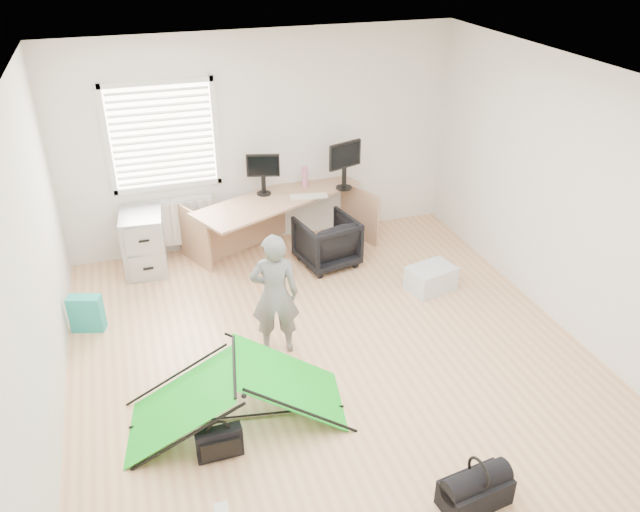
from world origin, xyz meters
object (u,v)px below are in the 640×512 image
object	(u,v)px
kite	(236,392)
thermos	(305,177)
office_chair	(327,242)
filing_cabinet	(144,242)
laptop_bag	(219,443)
desk	(280,224)
duffel_bag	(475,492)
monitor_right	(344,172)
person	(275,295)
storage_crate	(431,278)
monitor_left	(263,180)

from	to	relation	value
kite	thermos	bearing A→B (deg)	73.32
office_chair	filing_cabinet	bearing A→B (deg)	-25.93
thermos	laptop_bag	size ratio (longest dim) A/B	0.72
desk	duffel_bag	bearing A→B (deg)	-109.84
monitor_right	office_chair	world-z (taller)	monitor_right
monitor_right	duffel_bag	xyz separation A→B (m)	(-0.52, -4.30, -0.87)
desk	person	distance (m)	2.12
thermos	duffel_bag	world-z (taller)	thermos
kite	storage_crate	bearing A→B (deg)	38.60
storage_crate	laptop_bag	world-z (taller)	storage_crate
filing_cabinet	storage_crate	world-z (taller)	filing_cabinet
monitor_right	laptop_bag	distance (m)	4.03
office_chair	kite	xyz separation A→B (m)	(-1.60, -2.35, -0.02)
thermos	monitor_left	bearing A→B (deg)	-172.60
monitor_left	office_chair	size ratio (longest dim) A/B	0.60
monitor_left	thermos	xyz separation A→B (m)	(0.56, 0.07, -0.06)
monitor_right	office_chair	size ratio (longest dim) A/B	0.71
storage_crate	duffel_bag	world-z (taller)	storage_crate
laptop_bag	duffel_bag	xyz separation A→B (m)	(1.71, -1.04, -0.02)
desk	office_chair	distance (m)	0.70
thermos	laptop_bag	bearing A→B (deg)	-117.05
filing_cabinet	kite	distance (m)	2.95
filing_cabinet	thermos	distance (m)	2.16
desk	office_chair	size ratio (longest dim) A/B	3.28
desk	thermos	size ratio (longest dim) A/B	8.22
monitor_left	office_chair	bearing A→B (deg)	-31.32
filing_cabinet	monitor_left	xyz separation A→B (m)	(1.53, 0.11, 0.57)
desk	office_chair	xyz separation A→B (m)	(0.46, -0.52, -0.07)
desk	laptop_bag	bearing A→B (deg)	-137.24
thermos	kite	xyz separation A→B (m)	(-1.54, -3.08, -0.60)
thermos	person	xyz separation A→B (m)	(-0.98, -2.23, -0.24)
desk	laptop_bag	xyz separation A→B (m)	(-1.36, -3.25, -0.24)
desk	storage_crate	distance (m)	2.06
laptop_bag	duffel_bag	distance (m)	2.01
thermos	storage_crate	world-z (taller)	thermos
filing_cabinet	office_chair	size ratio (longest dim) A/B	1.12
thermos	desk	bearing A→B (deg)	-152.33
monitor_left	kite	distance (m)	3.24
filing_cabinet	person	xyz separation A→B (m)	(1.11, -2.05, 0.27)
office_chair	laptop_bag	world-z (taller)	office_chair
person	kite	xyz separation A→B (m)	(-0.57, -0.85, -0.36)
storage_crate	desk	bearing A→B (deg)	133.82
filing_cabinet	monitor_right	bearing A→B (deg)	4.04
filing_cabinet	laptop_bag	distance (m)	3.30
desk	person	xyz separation A→B (m)	(-0.57, -2.02, 0.27)
desk	thermos	xyz separation A→B (m)	(0.41, 0.21, 0.51)
thermos	kite	size ratio (longest dim) A/B	0.14
desk	filing_cabinet	world-z (taller)	filing_cabinet
office_chair	storage_crate	size ratio (longest dim) A/B	1.30
thermos	duffel_bag	xyz separation A→B (m)	(-0.06, -4.51, -0.77)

